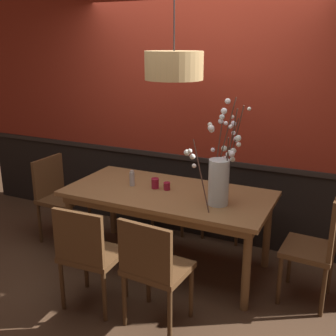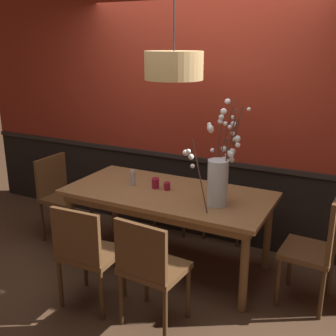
{
  "view_description": "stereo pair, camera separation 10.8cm",
  "coord_description": "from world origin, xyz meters",
  "px_view_note": "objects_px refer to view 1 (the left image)",
  "views": [
    {
      "loc": [
        1.54,
        -3.24,
        2.09
      ],
      "look_at": [
        0.0,
        0.0,
        0.99
      ],
      "focal_mm": 44.0,
      "sensor_mm": 36.0,
      "label": 1
    },
    {
      "loc": [
        1.64,
        -3.2,
        2.09
      ],
      "look_at": [
        0.0,
        0.0,
        0.99
      ],
      "focal_mm": 44.0,
      "sensor_mm": 36.0,
      "label": 2
    }
  ],
  "objects_px": {
    "chair_near_side_left": "(88,252)",
    "candle_holder_nearer_center": "(167,186)",
    "chair_far_side_right": "(228,191)",
    "chair_head_west_end": "(58,193)",
    "chair_head_east_end": "(319,243)",
    "chair_near_side_right": "(153,266)",
    "dining_table": "(168,200)",
    "vase_with_blossoms": "(219,177)",
    "candle_holder_nearer_edge": "(155,183)",
    "condiment_bottle": "(132,178)",
    "chair_far_side_left": "(178,183)",
    "pendant_lamp": "(174,66)"
  },
  "relations": [
    {
      "from": "chair_near_side_left",
      "to": "candle_holder_nearer_center",
      "type": "distance_m",
      "value": 1.0
    },
    {
      "from": "chair_far_side_right",
      "to": "candle_holder_nearer_center",
      "type": "relative_size",
      "value": 12.38
    },
    {
      "from": "chair_head_west_end",
      "to": "candle_holder_nearer_center",
      "type": "height_order",
      "value": "chair_head_west_end"
    },
    {
      "from": "chair_head_east_end",
      "to": "chair_near_side_right",
      "type": "distance_m",
      "value": 1.37
    },
    {
      "from": "chair_near_side_left",
      "to": "chair_near_side_right",
      "type": "relative_size",
      "value": 1.0
    },
    {
      "from": "dining_table",
      "to": "vase_with_blossoms",
      "type": "bearing_deg",
      "value": -9.07
    },
    {
      "from": "chair_head_east_end",
      "to": "candle_holder_nearer_edge",
      "type": "xyz_separation_m",
      "value": [
        -1.51,
        0.04,
        0.27
      ]
    },
    {
      "from": "condiment_bottle",
      "to": "chair_near_side_right",
      "type": "bearing_deg",
      "value": -52.2
    },
    {
      "from": "chair_head_east_end",
      "to": "candle_holder_nearer_center",
      "type": "distance_m",
      "value": 1.41
    },
    {
      "from": "chair_far_side_left",
      "to": "vase_with_blossoms",
      "type": "relative_size",
      "value": 1.03
    },
    {
      "from": "chair_far_side_right",
      "to": "chair_head_east_end",
      "type": "xyz_separation_m",
      "value": [
        1.06,
        -0.92,
        0.02
      ]
    },
    {
      "from": "chair_far_side_left",
      "to": "condiment_bottle",
      "type": "relative_size",
      "value": 6.07
    },
    {
      "from": "dining_table",
      "to": "condiment_bottle",
      "type": "height_order",
      "value": "condiment_bottle"
    },
    {
      "from": "chair_near_side_left",
      "to": "pendant_lamp",
      "type": "bearing_deg",
      "value": 69.52
    },
    {
      "from": "candle_holder_nearer_edge",
      "to": "dining_table",
      "type": "bearing_deg",
      "value": -10.93
    },
    {
      "from": "chair_near_side_right",
      "to": "chair_head_west_end",
      "type": "xyz_separation_m",
      "value": [
        -1.63,
        0.9,
        0.01
      ]
    },
    {
      "from": "candle_holder_nearer_edge",
      "to": "pendant_lamp",
      "type": "bearing_deg",
      "value": -7.24
    },
    {
      "from": "chair_head_east_end",
      "to": "chair_head_west_end",
      "type": "relative_size",
      "value": 1.08
    },
    {
      "from": "dining_table",
      "to": "chair_near_side_left",
      "type": "relative_size",
      "value": 2.15
    },
    {
      "from": "chair_far_side_right",
      "to": "condiment_bottle",
      "type": "distance_m",
      "value": 1.18
    },
    {
      "from": "condiment_bottle",
      "to": "pendant_lamp",
      "type": "bearing_deg",
      "value": 0.23
    },
    {
      "from": "chair_near_side_left",
      "to": "chair_far_side_left",
      "type": "xyz_separation_m",
      "value": [
        -0.01,
        1.76,
        0.02
      ]
    },
    {
      "from": "chair_far_side_right",
      "to": "dining_table",
      "type": "bearing_deg",
      "value": -108.56
    },
    {
      "from": "chair_head_east_end",
      "to": "chair_far_side_left",
      "type": "xyz_separation_m",
      "value": [
        -1.64,
        0.89,
        -0.01
      ]
    },
    {
      "from": "candle_holder_nearer_edge",
      "to": "chair_head_east_end",
      "type": "bearing_deg",
      "value": -1.62
    },
    {
      "from": "chair_near_side_left",
      "to": "chair_head_west_end",
      "type": "xyz_separation_m",
      "value": [
        -1.06,
        0.92,
        0.01
      ]
    },
    {
      "from": "dining_table",
      "to": "chair_near_side_left",
      "type": "distance_m",
      "value": 0.95
    },
    {
      "from": "chair_head_east_end",
      "to": "chair_head_west_end",
      "type": "distance_m",
      "value": 2.69
    },
    {
      "from": "dining_table",
      "to": "chair_near_side_right",
      "type": "height_order",
      "value": "chair_near_side_right"
    },
    {
      "from": "dining_table",
      "to": "chair_near_side_left",
      "type": "xyz_separation_m",
      "value": [
        -0.28,
        -0.89,
        -0.17
      ]
    },
    {
      "from": "dining_table",
      "to": "chair_far_side_left",
      "type": "xyz_separation_m",
      "value": [
        -0.29,
        0.87,
        -0.15
      ]
    },
    {
      "from": "vase_with_blossoms",
      "to": "chair_far_side_left",
      "type": "bearing_deg",
      "value": 130.15
    },
    {
      "from": "chair_head_east_end",
      "to": "chair_near_side_right",
      "type": "xyz_separation_m",
      "value": [
        -1.06,
        -0.86,
        -0.03
      ]
    },
    {
      "from": "chair_far_side_left",
      "to": "chair_head_east_end",
      "type": "bearing_deg",
      "value": -28.29
    },
    {
      "from": "chair_near_side_left",
      "to": "candle_holder_nearer_center",
      "type": "bearing_deg",
      "value": 74.9
    },
    {
      "from": "condiment_bottle",
      "to": "pendant_lamp",
      "type": "height_order",
      "value": "pendant_lamp"
    },
    {
      "from": "chair_head_west_end",
      "to": "candle_holder_nearer_center",
      "type": "distance_m",
      "value": 1.33
    },
    {
      "from": "chair_far_side_right",
      "to": "condiment_bottle",
      "type": "xyz_separation_m",
      "value": [
        -0.69,
        -0.9,
        0.32
      ]
    },
    {
      "from": "pendant_lamp",
      "to": "candle_holder_nearer_edge",
      "type": "bearing_deg",
      "value": 172.76
    },
    {
      "from": "condiment_bottle",
      "to": "pendant_lamp",
      "type": "distance_m",
      "value": 1.15
    },
    {
      "from": "chair_head_east_end",
      "to": "pendant_lamp",
      "type": "xyz_separation_m",
      "value": [
        -1.3,
        0.02,
        1.36
      ]
    },
    {
      "from": "chair_far_side_right",
      "to": "chair_head_west_end",
      "type": "relative_size",
      "value": 1.02
    },
    {
      "from": "chair_head_east_end",
      "to": "candle_holder_nearer_edge",
      "type": "bearing_deg",
      "value": 178.38
    },
    {
      "from": "vase_with_blossoms",
      "to": "candle_holder_nearer_center",
      "type": "height_order",
      "value": "vase_with_blossoms"
    },
    {
      "from": "candle_holder_nearer_center",
      "to": "vase_with_blossoms",
      "type": "bearing_deg",
      "value": -12.19
    },
    {
      "from": "chair_head_east_end",
      "to": "chair_near_side_left",
      "type": "bearing_deg",
      "value": -151.79
    },
    {
      "from": "chair_near_side_left",
      "to": "candle_holder_nearer_edge",
      "type": "bearing_deg",
      "value": 81.99
    },
    {
      "from": "chair_head_east_end",
      "to": "condiment_bottle",
      "type": "bearing_deg",
      "value": 179.51
    },
    {
      "from": "chair_near_side_right",
      "to": "chair_far_side_right",
      "type": "bearing_deg",
      "value": 89.72
    },
    {
      "from": "chair_far_side_right",
      "to": "pendant_lamp",
      "type": "bearing_deg",
      "value": -105.36
    }
  ]
}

